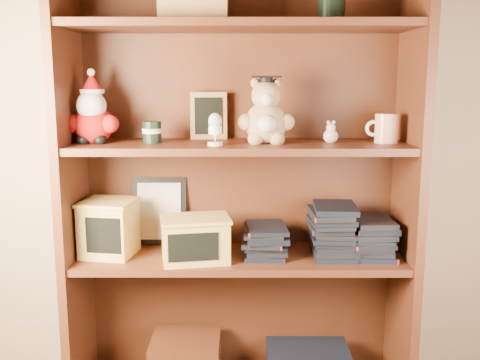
# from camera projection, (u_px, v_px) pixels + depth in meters

# --- Properties ---
(bookcase) EXTENTS (1.20, 0.35, 1.60)m
(bookcase) POSITION_uv_depth(u_px,v_px,m) (239.00, 189.00, 2.00)
(bookcase) COLOR #512717
(bookcase) RESTS_ON ground
(shelf_lower) EXTENTS (1.14, 0.33, 0.02)m
(shelf_lower) POSITION_uv_depth(u_px,v_px,m) (240.00, 258.00, 2.00)
(shelf_lower) COLOR #512717
(shelf_lower) RESTS_ON ground
(shelf_upper) EXTENTS (1.14, 0.33, 0.02)m
(shelf_upper) POSITION_uv_depth(u_px,v_px,m) (240.00, 146.00, 1.92)
(shelf_upper) COLOR #512717
(shelf_upper) RESTS_ON ground
(santa_plush) EXTENTS (0.18, 0.13, 0.26)m
(santa_plush) POSITION_uv_depth(u_px,v_px,m) (93.00, 115.00, 1.90)
(santa_plush) COLOR #A50F0F
(santa_plush) RESTS_ON shelf_upper
(teachers_tin) EXTENTS (0.07, 0.07, 0.07)m
(teachers_tin) POSITION_uv_depth(u_px,v_px,m) (152.00, 132.00, 1.92)
(teachers_tin) COLOR black
(teachers_tin) RESTS_ON shelf_upper
(chalkboard_plaque) EXTENTS (0.13, 0.08, 0.17)m
(chalkboard_plaque) POSITION_uv_depth(u_px,v_px,m) (209.00, 117.00, 2.02)
(chalkboard_plaque) COLOR #9E7547
(chalkboard_plaque) RESTS_ON shelf_upper
(egg_cup) EXTENTS (0.05, 0.05, 0.11)m
(egg_cup) POSITION_uv_depth(u_px,v_px,m) (215.00, 128.00, 1.84)
(egg_cup) COLOR white
(egg_cup) RESTS_ON shelf_upper
(grad_teddy_bear) EXTENTS (0.19, 0.17, 0.23)m
(grad_teddy_bear) POSITION_uv_depth(u_px,v_px,m) (266.00, 117.00, 1.90)
(grad_teddy_bear) COLOR tan
(grad_teddy_bear) RESTS_ON shelf_upper
(pink_figurine) EXTENTS (0.05, 0.05, 0.08)m
(pink_figurine) POSITION_uv_depth(u_px,v_px,m) (331.00, 134.00, 1.92)
(pink_figurine) COLOR #CE9F9F
(pink_figurine) RESTS_ON shelf_upper
(teacher_mug) EXTENTS (0.11, 0.08, 0.10)m
(teacher_mug) POSITION_uv_depth(u_px,v_px,m) (386.00, 128.00, 1.91)
(teacher_mug) COLOR silver
(teacher_mug) RESTS_ON shelf_upper
(certificate_frame) EXTENTS (0.20, 0.05, 0.25)m
(certificate_frame) POSITION_uv_depth(u_px,v_px,m) (159.00, 211.00, 2.11)
(certificate_frame) COLOR black
(certificate_frame) RESTS_ON shelf_lower
(treats_box) EXTENTS (0.21, 0.21, 0.20)m
(treats_box) POSITION_uv_depth(u_px,v_px,m) (109.00, 227.00, 1.98)
(treats_box) COLOR #DBB65A
(treats_box) RESTS_ON shelf_lower
(pencils_box) EXTENTS (0.26, 0.20, 0.15)m
(pencils_box) POSITION_uv_depth(u_px,v_px,m) (195.00, 239.00, 1.92)
(pencils_box) COLOR #DBB65A
(pencils_box) RESTS_ON shelf_lower
(book_stack_left) EXTENTS (0.14, 0.20, 0.11)m
(book_stack_left) POSITION_uv_depth(u_px,v_px,m) (264.00, 239.00, 1.98)
(book_stack_left) COLOR black
(book_stack_left) RESTS_ON shelf_lower
(book_stack_mid) EXTENTS (0.14, 0.20, 0.18)m
(book_stack_mid) POSITION_uv_depth(u_px,v_px,m) (332.00, 231.00, 1.98)
(book_stack_mid) COLOR black
(book_stack_mid) RESTS_ON shelf_lower
(book_stack_right) EXTENTS (0.14, 0.20, 0.13)m
(book_stack_right) POSITION_uv_depth(u_px,v_px,m) (370.00, 237.00, 1.98)
(book_stack_right) COLOR black
(book_stack_right) RESTS_ON shelf_lower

